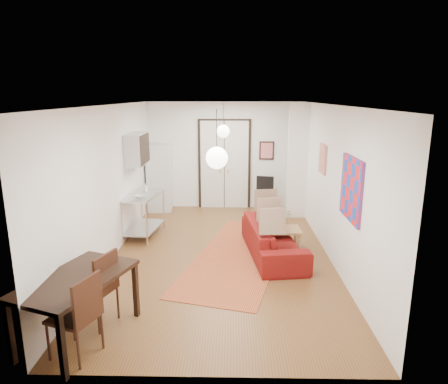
{
  "coord_description": "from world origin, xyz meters",
  "views": [
    {
      "loc": [
        0.2,
        -7.35,
        3.09
      ],
      "look_at": [
        0.06,
        0.14,
        1.25
      ],
      "focal_mm": 32.0,
      "sensor_mm": 36.0,
      "label": 1
    }
  ],
  "objects_px": {
    "sofa": "(273,239)",
    "fridge": "(159,178)",
    "kitchen_counter": "(144,209)",
    "dining_chair_far": "(76,304)",
    "coffee_table": "(276,231)",
    "dining_table": "(77,284)",
    "dining_chair_near": "(96,278)",
    "black_side_chair": "(266,189)"
  },
  "relations": [
    {
      "from": "sofa",
      "to": "fridge",
      "type": "height_order",
      "value": "fridge"
    },
    {
      "from": "kitchen_counter",
      "to": "dining_chair_far",
      "type": "bearing_deg",
      "value": -80.92
    },
    {
      "from": "sofa",
      "to": "coffee_table",
      "type": "distance_m",
      "value": 0.33
    },
    {
      "from": "dining_chair_far",
      "to": "sofa",
      "type": "bearing_deg",
      "value": 158.97
    },
    {
      "from": "dining_table",
      "to": "dining_chair_far",
      "type": "distance_m",
      "value": 0.29
    },
    {
      "from": "fridge",
      "to": "dining_chair_near",
      "type": "bearing_deg",
      "value": -92.85
    },
    {
      "from": "coffee_table",
      "to": "dining_table",
      "type": "bearing_deg",
      "value": -132.38
    },
    {
      "from": "dining_table",
      "to": "coffee_table",
      "type": "bearing_deg",
      "value": 47.62
    },
    {
      "from": "coffee_table",
      "to": "sofa",
      "type": "bearing_deg",
      "value": -107.17
    },
    {
      "from": "sofa",
      "to": "dining_chair_near",
      "type": "height_order",
      "value": "dining_chair_near"
    },
    {
      "from": "coffee_table",
      "to": "kitchen_counter",
      "type": "relative_size",
      "value": 0.75
    },
    {
      "from": "coffee_table",
      "to": "dining_table",
      "type": "relative_size",
      "value": 0.57
    },
    {
      "from": "fridge",
      "to": "black_side_chair",
      "type": "relative_size",
      "value": 1.78
    },
    {
      "from": "kitchen_counter",
      "to": "dining_chair_far",
      "type": "xyz_separation_m",
      "value": [
        0.08,
        -4.12,
        -0.01
      ]
    },
    {
      "from": "coffee_table",
      "to": "dining_chair_far",
      "type": "height_order",
      "value": "dining_chair_far"
    },
    {
      "from": "kitchen_counter",
      "to": "dining_chair_far",
      "type": "distance_m",
      "value": 4.12
    },
    {
      "from": "dining_table",
      "to": "dining_chair_near",
      "type": "xyz_separation_m",
      "value": [
        0.08,
        0.46,
        -0.14
      ]
    },
    {
      "from": "coffee_table",
      "to": "fridge",
      "type": "bearing_deg",
      "value": 135.82
    },
    {
      "from": "kitchen_counter",
      "to": "coffee_table",
      "type": "bearing_deg",
      "value": -6.48
    },
    {
      "from": "dining_table",
      "to": "black_side_chair",
      "type": "bearing_deg",
      "value": 64.43
    },
    {
      "from": "kitchen_counter",
      "to": "dining_chair_near",
      "type": "xyz_separation_m",
      "value": [
        0.08,
        -3.42,
        -0.01
      ]
    },
    {
      "from": "dining_table",
      "to": "dining_chair_far",
      "type": "relative_size",
      "value": 1.66
    },
    {
      "from": "kitchen_counter",
      "to": "dining_chair_near",
      "type": "bearing_deg",
      "value": -80.7
    },
    {
      "from": "kitchen_counter",
      "to": "dining_table",
      "type": "relative_size",
      "value": 0.76
    },
    {
      "from": "dining_chair_far",
      "to": "dining_chair_near",
      "type": "bearing_deg",
      "value": -159.8
    },
    {
      "from": "dining_table",
      "to": "dining_chair_far",
      "type": "height_order",
      "value": "dining_chair_far"
    },
    {
      "from": "sofa",
      "to": "dining_chair_far",
      "type": "xyz_separation_m",
      "value": [
        -2.69,
        -3.07,
        0.28
      ]
    },
    {
      "from": "dining_table",
      "to": "black_side_chair",
      "type": "relative_size",
      "value": 1.75
    },
    {
      "from": "coffee_table",
      "to": "dining_chair_far",
      "type": "relative_size",
      "value": 0.94
    },
    {
      "from": "coffee_table",
      "to": "fridge",
      "type": "xyz_separation_m",
      "value": [
        -2.87,
        2.78,
        0.51
      ]
    },
    {
      "from": "sofa",
      "to": "kitchen_counter",
      "type": "bearing_deg",
      "value": 61.79
    },
    {
      "from": "sofa",
      "to": "kitchen_counter",
      "type": "height_order",
      "value": "kitchen_counter"
    },
    {
      "from": "sofa",
      "to": "dining_chair_far",
      "type": "bearing_deg",
      "value": 131.38
    },
    {
      "from": "black_side_chair",
      "to": "sofa",
      "type": "bearing_deg",
      "value": 101.2
    },
    {
      "from": "sofa",
      "to": "dining_table",
      "type": "distance_m",
      "value": 3.98
    },
    {
      "from": "sofa",
      "to": "coffee_table",
      "type": "height_order",
      "value": "sofa"
    },
    {
      "from": "dining_chair_near",
      "to": "dining_chair_far",
      "type": "distance_m",
      "value": 0.7
    },
    {
      "from": "coffee_table",
      "to": "dining_table",
      "type": "height_order",
      "value": "dining_table"
    },
    {
      "from": "black_side_chair",
      "to": "kitchen_counter",
      "type": "bearing_deg",
      "value": 49.82
    },
    {
      "from": "sofa",
      "to": "kitchen_counter",
      "type": "distance_m",
      "value": 2.98
    },
    {
      "from": "fridge",
      "to": "black_side_chair",
      "type": "bearing_deg",
      "value": -1.76
    },
    {
      "from": "dining_chair_far",
      "to": "black_side_chair",
      "type": "distance_m",
      "value": 6.86
    }
  ]
}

